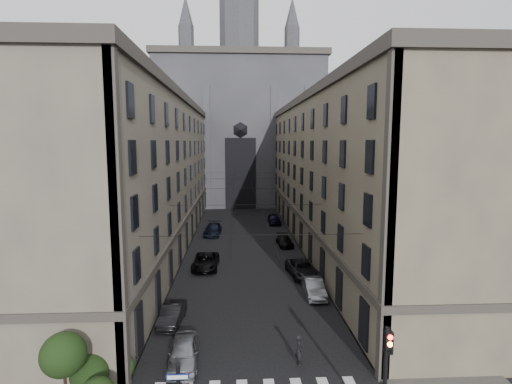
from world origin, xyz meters
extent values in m
cube|color=#383533|center=(-10.50, 36.00, 0.07)|extent=(7.00, 80.00, 0.15)
cube|color=#383533|center=(10.50, 36.00, 0.07)|extent=(7.00, 80.00, 0.15)
cube|color=brown|center=(-13.50, 36.00, 9.00)|extent=(13.00, 60.00, 18.00)
cube|color=#38332D|center=(-13.50, 36.00, 18.40)|extent=(13.60, 60.60, 0.90)
cube|color=#38332D|center=(-13.50, 36.00, 4.20)|extent=(13.40, 60.30, 0.50)
cube|color=brown|center=(13.50, 36.00, 9.00)|extent=(13.00, 60.00, 18.00)
cube|color=#38332D|center=(13.50, 36.00, 18.40)|extent=(13.60, 60.60, 0.90)
cube|color=#38332D|center=(13.50, 36.00, 4.20)|extent=(13.40, 60.30, 0.50)
cube|color=#2D2D33|center=(0.00, 75.00, 15.00)|extent=(34.00, 22.00, 30.00)
cube|color=#38332D|center=(0.00, 75.00, 30.50)|extent=(35.00, 23.00, 1.20)
cylinder|color=#2D2D33|center=(0.00, 75.00, 37.00)|extent=(8.40, 8.40, 14.00)
cone|color=#2D2D33|center=(-11.00, 72.00, 36.50)|extent=(3.20, 3.20, 13.00)
cone|color=#2D2D33|center=(11.00, 72.00, 36.50)|extent=(3.20, 3.20, 13.00)
cube|color=black|center=(0.00, 63.95, 7.00)|extent=(6.00, 0.30, 14.00)
cube|color=navy|center=(-3.50, 1.37, 3.55)|extent=(0.95, 0.05, 0.24)
cylinder|color=black|center=(5.60, 2.00, 2.60)|extent=(0.20, 0.20, 5.20)
cube|color=black|center=(5.60, 1.78, 4.60)|extent=(0.34, 0.30, 1.00)
cylinder|color=#FF0C07|center=(5.60, 1.62, 4.92)|extent=(0.22, 0.05, 0.22)
cylinder|color=orange|center=(5.60, 1.62, 4.60)|extent=(0.22, 0.05, 0.22)
cylinder|color=black|center=(5.60, 1.62, 4.28)|extent=(0.22, 0.05, 0.22)
sphere|color=black|center=(-8.80, 5.80, 1.15)|extent=(2.00, 2.00, 2.00)
sphere|color=black|center=(-7.40, 6.80, 0.85)|extent=(1.40, 1.40, 1.40)
sphere|color=black|center=(-9.50, 4.50, 2.95)|extent=(2.20, 2.20, 2.20)
cylinder|color=black|center=(0.00, 10.00, 7.50)|extent=(14.00, 0.03, 0.03)
cylinder|color=black|center=(0.00, 22.00, 7.50)|extent=(14.00, 0.03, 0.03)
cylinder|color=black|center=(0.00, 35.00, 7.50)|extent=(14.00, 0.03, 0.03)
cylinder|color=black|center=(0.00, 48.00, 7.50)|extent=(14.00, 0.03, 0.03)
cylinder|color=black|center=(0.00, 60.00, 7.50)|extent=(14.00, 0.03, 0.03)
cylinder|color=black|center=(-1.30, 36.00, 7.10)|extent=(0.03, 60.00, 0.03)
cylinder|color=black|center=(1.30, 36.00, 7.10)|extent=(0.03, 60.00, 0.03)
imported|color=gray|center=(-4.20, 8.40, 0.76)|extent=(1.96, 4.51, 1.51)
imported|color=black|center=(-5.76, 13.88, 0.69)|extent=(1.79, 4.28, 1.37)
imported|color=black|center=(-4.20, 26.54, 0.77)|extent=(2.73, 5.64, 1.55)
imported|color=black|center=(-4.30, 41.87, 0.80)|extent=(2.54, 5.62, 1.60)
imported|color=gray|center=(5.69, 18.56, 0.74)|extent=(1.66, 4.53, 1.48)
imported|color=black|center=(5.54, 23.73, 0.75)|extent=(3.07, 5.63, 1.50)
imported|color=black|center=(5.23, 35.36, 0.64)|extent=(2.03, 4.47, 1.27)
imported|color=black|center=(5.22, 49.10, 0.82)|extent=(1.97, 4.83, 1.64)
imported|color=black|center=(2.70, 8.00, 0.94)|extent=(0.57, 0.76, 1.87)
camera|label=1|loc=(-1.03, -14.31, 13.31)|focal=28.00mm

